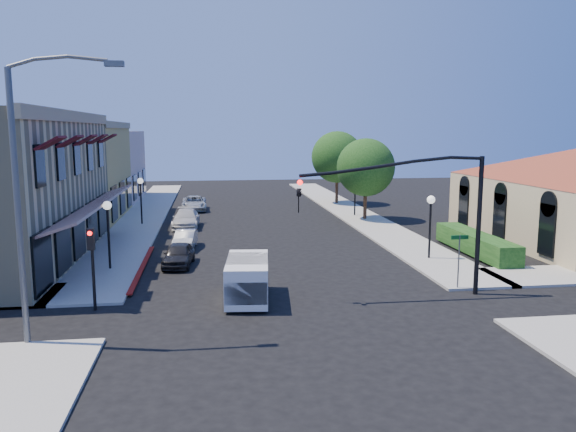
{
  "coord_description": "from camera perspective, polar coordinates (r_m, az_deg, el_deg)",
  "views": [
    {
      "loc": [
        -3.4,
        -20.82,
        7.06
      ],
      "look_at": [
        0.67,
        8.13,
        2.6
      ],
      "focal_mm": 35.0,
      "sensor_mm": 36.0,
      "label": 1
    }
  ],
  "objects": [
    {
      "name": "street_tree_b",
      "position": [
        54.27,
        5.02,
        5.98
      ],
      "size": [
        4.94,
        4.94,
        7.02
      ],
      "color": "#351F15",
      "rests_on": "ground"
    },
    {
      "name": "yellow_stucco_building",
      "position": [
        48.47,
        -22.51,
        4.16
      ],
      "size": [
        10.0,
        12.0,
        7.6
      ],
      "primitive_type": "cube",
      "color": "tan",
      "rests_on": "ground"
    },
    {
      "name": "pink_stucco_building",
      "position": [
        60.15,
        -19.67,
        4.78
      ],
      "size": [
        10.0,
        12.0,
        7.0
      ],
      "primitive_type": "cube",
      "color": "#C69995",
      "rests_on": "ground"
    },
    {
      "name": "signal_mast_arm",
      "position": [
        24.34,
        14.42,
        1.38
      ],
      "size": [
        8.01,
        0.39,
        6.0
      ],
      "color": "black",
      "rests_on": "ground"
    },
    {
      "name": "lamppost_right_near",
      "position": [
        31.48,
        14.29,
        0.51
      ],
      "size": [
        0.44,
        0.44,
        3.57
      ],
      "color": "black",
      "rests_on": "ground"
    },
    {
      "name": "parked_car_d",
      "position": [
        50.71,
        -9.53,
        1.28
      ],
      "size": [
        2.2,
        4.65,
        1.28
      ],
      "primitive_type": "imported",
      "rotation": [
        0.0,
        0.0,
        0.02
      ],
      "color": "#B4B8B9",
      "rests_on": "ground"
    },
    {
      "name": "sidewalk_right",
      "position": [
        49.83,
        6.18,
        0.55
      ],
      "size": [
        3.5,
        50.0,
        0.12
      ],
      "primitive_type": "cube",
      "color": "#9C998D",
      "rests_on": "ground"
    },
    {
      "name": "parked_car_b",
      "position": [
        34.47,
        -10.4,
        -2.35
      ],
      "size": [
        1.47,
        3.44,
        1.1
      ],
      "primitive_type": "imported",
      "rotation": [
        0.0,
        0.0,
        -0.09
      ],
      "color": "#AFB3B5",
      "rests_on": "ground"
    },
    {
      "name": "parked_car_a",
      "position": [
        30.12,
        -11.05,
        -3.87
      ],
      "size": [
        1.77,
        3.66,
        1.2
      ],
      "primitive_type": "imported",
      "rotation": [
        0.0,
        0.0,
        -0.1
      ],
      "color": "black",
      "rests_on": "ground"
    },
    {
      "name": "lamppost_right_far",
      "position": [
        46.57,
        6.84,
        3.28
      ],
      "size": [
        0.44,
        0.44,
        3.57
      ],
      "color": "black",
      "rests_on": "ground"
    },
    {
      "name": "white_van",
      "position": [
        23.61,
        -4.14,
        -6.19
      ],
      "size": [
        2.09,
        4.09,
        1.75
      ],
      "color": "silver",
      "rests_on": "ground"
    },
    {
      "name": "ground",
      "position": [
        22.24,
        1.22,
        -9.83
      ],
      "size": [
        120.0,
        120.0,
        0.0
      ],
      "primitive_type": "plane",
      "color": "black",
      "rests_on": "ground"
    },
    {
      "name": "lamppost_left_far",
      "position": [
        43.34,
        -14.74,
        2.66
      ],
      "size": [
        0.44,
        0.44,
        3.57
      ],
      "color": "black",
      "rests_on": "ground"
    },
    {
      "name": "curb_red_strip",
      "position": [
        29.88,
        -14.57,
        -5.28
      ],
      "size": [
        0.25,
        10.0,
        0.06
      ],
      "primitive_type": "cube",
      "color": "maroon",
      "rests_on": "ground"
    },
    {
      "name": "parked_car_c",
      "position": [
        41.78,
        -10.32,
        -0.28
      ],
      "size": [
        2.03,
        4.61,
        1.32
      ],
      "primitive_type": "imported",
      "rotation": [
        0.0,
        0.0,
        -0.04
      ],
      "color": "#BCBCBA",
      "rests_on": "ground"
    },
    {
      "name": "cobra_streetlight",
      "position": [
        19.76,
        -24.92,
        2.66
      ],
      "size": [
        3.6,
        0.25,
        9.31
      ],
      "color": "#595B5E",
      "rests_on": "ground"
    },
    {
      "name": "lamppost_left_near",
      "position": [
        29.58,
        -17.85,
        -0.15
      ],
      "size": [
        0.44,
        0.44,
        3.57
      ],
      "color": "black",
      "rests_on": "ground"
    },
    {
      "name": "secondary_signal",
      "position": [
        23.19,
        -19.31,
        -3.62
      ],
      "size": [
        0.28,
        0.42,
        3.32
      ],
      "color": "black",
      "rests_on": "ground"
    },
    {
      "name": "street_name_sign",
      "position": [
        26.03,
        16.98,
        -3.6
      ],
      "size": [
        0.8,
        0.06,
        2.5
      ],
      "color": "#595B5E",
      "rests_on": "ground"
    },
    {
      "name": "street_tree_a",
      "position": [
        44.61,
        7.91,
        4.91
      ],
      "size": [
        4.56,
        4.56,
        6.48
      ],
      "color": "#351F15",
      "rests_on": "ground"
    },
    {
      "name": "sidewalk_left",
      "position": [
        48.62,
        -14.24,
        0.13
      ],
      "size": [
        3.5,
        50.0,
        0.12
      ],
      "primitive_type": "cube",
      "color": "#9C998D",
      "rests_on": "ground"
    },
    {
      "name": "hedge",
      "position": [
        34.16,
        18.47,
        -3.71
      ],
      "size": [
        1.4,
        8.0,
        1.1
      ],
      "primitive_type": "cube",
      "color": "#143C11",
      "rests_on": "ground"
    }
  ]
}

